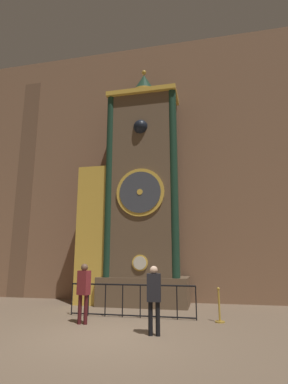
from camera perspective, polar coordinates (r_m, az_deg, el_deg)
ground_plane at (r=7.89m, az=-6.58°, el=-25.75°), size 28.00×28.00×0.00m
cathedral_back_wall at (r=14.14m, az=1.44°, el=5.46°), size 24.00×0.32×12.33m
clock_tower at (r=12.63m, az=-1.65°, el=-1.27°), size 4.50×1.76×10.29m
railing_fence at (r=10.03m, az=-2.43°, el=-19.66°), size 4.07×0.05×1.00m
visitor_near at (r=9.20m, az=-11.42°, el=-17.38°), size 0.39×0.31×1.66m
visitor_far at (r=7.79m, az=1.91°, el=-18.72°), size 0.36×0.26×1.63m
stanchion_post at (r=9.62m, az=14.17°, el=-21.12°), size 0.28×0.28×0.98m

